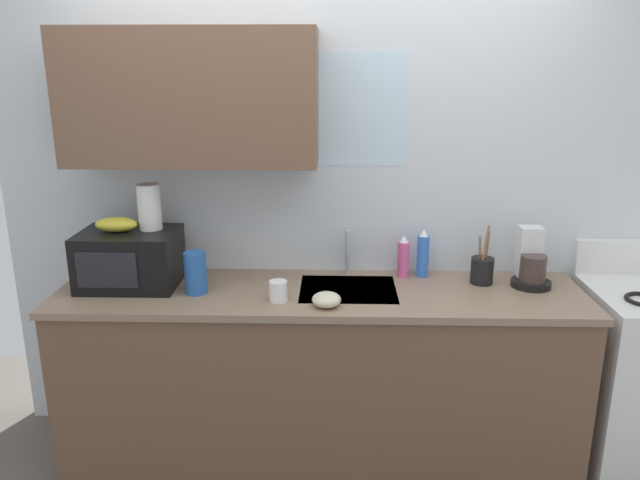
# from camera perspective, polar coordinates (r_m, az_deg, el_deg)

# --- Properties ---
(kitchen_wall_assembly) EXTENTS (3.28, 0.42, 2.50)m
(kitchen_wall_assembly) POSITION_cam_1_polar(r_m,az_deg,el_deg) (3.10, -2.29, 5.53)
(kitchen_wall_assembly) COLOR silver
(kitchen_wall_assembly) RESTS_ON ground
(counter_unit) EXTENTS (2.51, 0.63, 0.90)m
(counter_unit) POSITION_cam_1_polar(r_m,az_deg,el_deg) (3.12, 0.05, -12.29)
(counter_unit) COLOR brown
(counter_unit) RESTS_ON ground
(sink_faucet) EXTENTS (0.03, 0.03, 0.23)m
(sink_faucet) POSITION_cam_1_polar(r_m,az_deg,el_deg) (3.12, 2.58, -1.16)
(sink_faucet) COLOR #B2B5BA
(sink_faucet) RESTS_ON counter_unit
(microwave) EXTENTS (0.46, 0.35, 0.27)m
(microwave) POSITION_cam_1_polar(r_m,az_deg,el_deg) (3.10, -17.29, -1.66)
(microwave) COLOR black
(microwave) RESTS_ON counter_unit
(banana_bunch) EXTENTS (0.20, 0.11, 0.07)m
(banana_bunch) POSITION_cam_1_polar(r_m,az_deg,el_deg) (3.07, -18.42, 1.38)
(banana_bunch) COLOR gold
(banana_bunch) RESTS_ON microwave
(paper_towel_roll) EXTENTS (0.11, 0.11, 0.22)m
(paper_towel_roll) POSITION_cam_1_polar(r_m,az_deg,el_deg) (3.05, -15.58, 2.99)
(paper_towel_roll) COLOR white
(paper_towel_roll) RESTS_ON microwave
(coffee_maker) EXTENTS (0.19, 0.21, 0.28)m
(coffee_maker) POSITION_cam_1_polar(r_m,az_deg,el_deg) (3.15, 19.01, -2.13)
(coffee_maker) COLOR black
(coffee_maker) RESTS_ON counter_unit
(dish_soap_bottle_pink) EXTENTS (0.06, 0.06, 0.22)m
(dish_soap_bottle_pink) POSITION_cam_1_polar(r_m,az_deg,el_deg) (3.11, 7.75, -1.62)
(dish_soap_bottle_pink) COLOR #E55999
(dish_soap_bottle_pink) RESTS_ON counter_unit
(dish_soap_bottle_blue) EXTENTS (0.06, 0.06, 0.25)m
(dish_soap_bottle_blue) POSITION_cam_1_polar(r_m,az_deg,el_deg) (3.13, 9.54, -1.32)
(dish_soap_bottle_blue) COLOR blue
(dish_soap_bottle_blue) RESTS_ON counter_unit
(cereal_canister) EXTENTS (0.10, 0.10, 0.20)m
(cereal_canister) POSITION_cam_1_polar(r_m,az_deg,el_deg) (2.93, -11.50, -3.01)
(cereal_canister) COLOR #2659A5
(cereal_canister) RESTS_ON counter_unit
(mug_white) EXTENTS (0.08, 0.08, 0.09)m
(mug_white) POSITION_cam_1_polar(r_m,az_deg,el_deg) (2.80, -3.89, -4.76)
(mug_white) COLOR white
(mug_white) RESTS_ON counter_unit
(utensil_crock) EXTENTS (0.11, 0.11, 0.30)m
(utensil_crock) POSITION_cam_1_polar(r_m,az_deg,el_deg) (3.11, 14.84, -2.68)
(utensil_crock) COLOR black
(utensil_crock) RESTS_ON counter_unit
(small_bowl) EXTENTS (0.13, 0.13, 0.06)m
(small_bowl) POSITION_cam_1_polar(r_m,az_deg,el_deg) (2.74, 0.61, -5.56)
(small_bowl) COLOR beige
(small_bowl) RESTS_ON counter_unit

